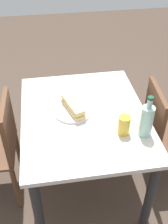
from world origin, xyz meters
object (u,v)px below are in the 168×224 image
(chair_far, at_px, (164,131))
(beer_glass, at_px, (124,125))
(dining_table, at_px, (84,128))
(baguette_sandwich_near, at_px, (73,106))
(knife_near, at_px, (80,106))
(plate_near, at_px, (73,111))
(water_bottle, at_px, (147,120))

(chair_far, relative_size, beer_glass, 6.71)
(dining_table, distance_m, baguette_sandwich_near, 0.19)
(knife_near, distance_m, beer_glass, 0.36)
(beer_glass, bearing_deg, dining_table, -136.02)
(baguette_sandwich_near, distance_m, knife_near, 0.07)
(dining_table, bearing_deg, plate_near, -118.28)
(knife_near, bearing_deg, plate_near, -61.50)
(chair_far, xyz_separation_m, knife_near, (-0.06, -0.62, 0.26))
(chair_far, distance_m, water_bottle, 0.51)
(dining_table, distance_m, beer_glass, 0.35)
(plate_near, height_order, water_bottle, water_bottle)
(dining_table, relative_size, knife_near, 5.73)
(plate_near, relative_size, baguette_sandwich_near, 1.02)
(chair_far, height_order, baguette_sandwich_near, chair_far)
(baguette_sandwich_near, height_order, beer_glass, beer_glass)
(water_bottle, bearing_deg, knife_near, -131.64)
(plate_near, height_order, knife_near, knife_near)
(baguette_sandwich_near, height_order, water_bottle, water_bottle)
(dining_table, height_order, chair_far, chair_far)
(plate_near, bearing_deg, chair_far, 87.48)
(baguette_sandwich_near, bearing_deg, beer_glass, 47.60)
(chair_far, bearing_deg, beer_glass, -60.88)
(chair_far, height_order, water_bottle, water_bottle)
(water_bottle, height_order, beer_glass, water_bottle)
(chair_far, height_order, plate_near, chair_far)
(dining_table, relative_size, baguette_sandwich_near, 4.06)
(plate_near, distance_m, beer_glass, 0.38)
(dining_table, distance_m, plate_near, 0.15)
(chair_far, relative_size, plate_near, 3.31)
(dining_table, height_order, baguette_sandwich_near, baguette_sandwich_near)
(plate_near, xyz_separation_m, water_bottle, (0.28, 0.40, 0.10))
(knife_near, height_order, water_bottle, water_bottle)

